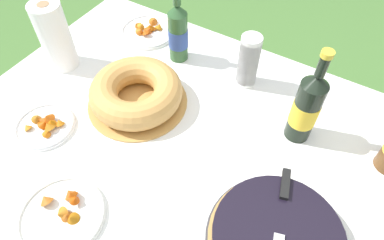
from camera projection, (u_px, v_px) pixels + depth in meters
name	position (u px, v px, depth m)	size (l,w,h in m)	color
ground_plane	(200.00, 237.00, 1.61)	(16.00, 16.00, 0.00)	#4C7A38
garden_table	(204.00, 165.00, 1.10)	(1.64, 1.10, 0.70)	brown
tablecloth	(204.00, 157.00, 1.07)	(1.65, 1.11, 0.10)	white
berry_tart	(277.00, 239.00, 0.86)	(0.36, 0.36, 0.06)	#38383D
serving_knife	(281.00, 223.00, 0.85)	(0.13, 0.37, 0.01)	silver
bundt_cake	(136.00, 93.00, 1.15)	(0.34, 0.34, 0.10)	tan
cup_stack	(248.00, 61.00, 1.18)	(0.07, 0.07, 0.20)	white
cider_bottle_green	(178.00, 32.00, 1.25)	(0.07, 0.07, 0.31)	#2D562D
juice_bottle_red	(306.00, 107.00, 1.00)	(0.08, 0.08, 0.34)	black
snack_plate_near	(45.00, 125.00, 1.11)	(0.19, 0.19, 0.05)	white
snack_plate_left	(62.00, 214.00, 0.92)	(0.23, 0.23, 0.05)	white
snack_plate_right	(148.00, 31.00, 1.43)	(0.23, 0.23, 0.05)	white
paper_towel_roll	(55.00, 36.00, 1.22)	(0.11, 0.11, 0.26)	white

